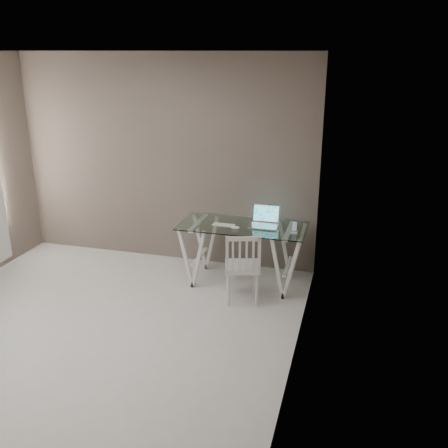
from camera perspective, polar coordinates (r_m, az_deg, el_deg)
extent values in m
plane|color=beige|center=(5.19, -15.69, -12.99)|extent=(4.50, 4.50, 0.00)
cube|color=white|center=(4.43, -18.98, 18.17)|extent=(4.00, 4.50, 0.02)
cube|color=#64574E|center=(6.57, -6.81, 7.20)|extent=(4.00, 0.02, 2.70)
cube|color=#64574E|center=(3.97, 8.11, -0.99)|extent=(0.02, 4.50, 2.70)
cube|color=silver|center=(5.91, 2.17, -0.21)|extent=(1.50, 0.70, 0.01)
cube|color=white|center=(6.18, -2.84, -3.05)|extent=(0.24, 0.62, 0.72)
cube|color=white|center=(5.96, 7.30, -4.10)|extent=(0.24, 0.62, 0.72)
cube|color=silver|center=(5.62, 2.09, -4.88)|extent=(0.47, 0.47, 0.04)
cylinder|color=silver|center=(5.57, 0.52, -7.56)|extent=(0.03, 0.03, 0.39)
cylinder|color=silver|center=(5.58, 3.74, -7.53)|extent=(0.03, 0.03, 0.39)
cylinder|color=silver|center=(5.85, 0.48, -6.18)|extent=(0.03, 0.03, 0.39)
cylinder|color=silver|center=(5.86, 3.53, -6.16)|extent=(0.03, 0.03, 0.39)
cube|color=silver|center=(5.37, 2.20, -3.57)|extent=(0.38, 0.13, 0.43)
cube|color=#B6B5BA|center=(5.87, 4.55, -0.25)|extent=(0.33, 0.23, 0.01)
cube|color=#19D899|center=(5.97, 4.84, 1.22)|extent=(0.33, 0.07, 0.22)
cube|color=silver|center=(5.90, -0.04, -0.12)|extent=(0.28, 0.12, 0.01)
ellipsoid|color=white|center=(5.78, 1.30, -0.40)|extent=(0.11, 0.06, 0.03)
cube|color=white|center=(5.71, 8.01, -0.93)|extent=(0.07, 0.07, 0.02)
cube|color=black|center=(5.70, 8.06, -0.25)|extent=(0.06, 0.03, 0.12)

